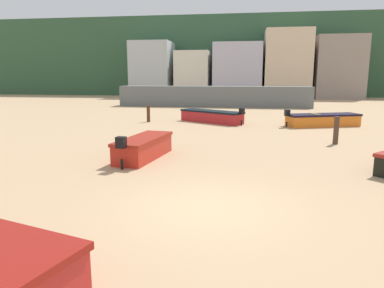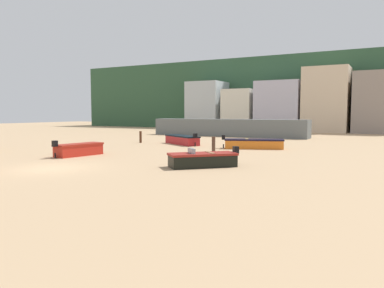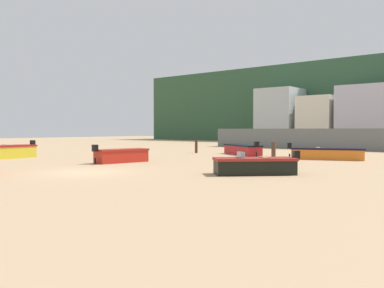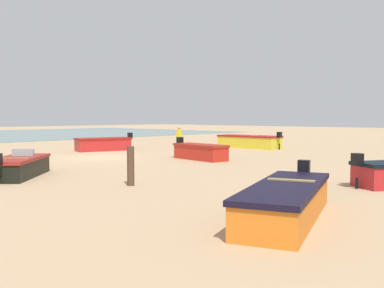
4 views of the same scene
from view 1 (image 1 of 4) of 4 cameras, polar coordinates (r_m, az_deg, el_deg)
ground_plane at (r=9.05m, az=2.62°, el=-10.26°), size 160.00×160.00×0.00m
headland_hill at (r=74.47m, az=8.28°, el=13.23°), size 90.00×32.00×12.89m
harbor_pier at (r=38.61m, az=3.55°, el=7.65°), size 20.42×2.40×2.18m
townhouse_far_left at (r=57.41m, az=-6.36°, el=11.81°), size 6.12×6.13×8.50m
townhouse_centre_left at (r=56.24m, az=0.26°, el=11.12°), size 5.11×6.47×6.98m
townhouse_centre at (r=55.10m, az=7.34°, el=11.63°), size 7.19×5.36×8.11m
townhouse_centre_right at (r=55.96m, az=15.02°, el=12.27°), size 6.64×6.48×9.93m
townhouse_far_right at (r=57.08m, az=22.36°, el=11.30°), size 6.72×6.34×8.93m
boat_red_2 at (r=14.35m, az=-7.80°, el=-0.56°), size 1.69×3.81×1.17m
boat_red_3 at (r=25.36m, az=3.18°, el=4.46°), size 4.80×3.69×1.17m
boat_orange_5 at (r=24.94m, az=20.26°, el=3.66°), size 5.11×2.98×1.13m
mooring_post_near_water at (r=25.73m, az=-7.03°, el=4.83°), size 0.24×0.24×1.17m
mooring_post_mid_beach at (r=18.52m, az=22.19°, el=2.05°), size 0.25×0.25×1.35m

